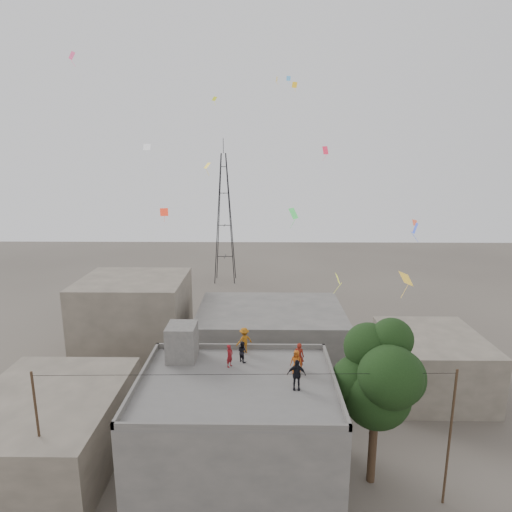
{
  "coord_description": "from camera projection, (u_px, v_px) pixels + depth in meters",
  "views": [
    {
      "loc": [
        1.25,
        -19.61,
        17.02
      ],
      "look_at": [
        0.94,
        2.89,
        11.98
      ],
      "focal_mm": 30.0,
      "sensor_mm": 36.0,
      "label": 1
    }
  ],
  "objects": [
    {
      "name": "neighbor_north",
      "position": [
        270.0,
        337.0,
        35.96
      ],
      "size": [
        12.0,
        9.0,
        5.0
      ],
      "primitive_type": "cube",
      "color": "#54524F",
      "rests_on": "ground"
    },
    {
      "name": "main_building",
      "position": [
        237.0,
        436.0,
        22.2
      ],
      "size": [
        10.0,
        8.0,
        6.1
      ],
      "color": "#54524F",
      "rests_on": "ground"
    },
    {
      "name": "person_red_adult",
      "position": [
        299.0,
        356.0,
        22.72
      ],
      "size": [
        0.63,
        0.5,
        1.5
      ],
      "primitive_type": "imported",
      "rotation": [
        0.0,
        0.0,
        2.86
      ],
      "color": "maroon",
      "rests_on": "main_building"
    },
    {
      "name": "person_dark_adult",
      "position": [
        296.0,
        375.0,
        20.72
      ],
      "size": [
        0.92,
        0.42,
        1.54
      ],
      "primitive_type": "imported",
      "rotation": [
        0.0,
        0.0,
        -0.04
      ],
      "color": "black",
      "rests_on": "main_building"
    },
    {
      "name": "neighbor_west",
      "position": [
        48.0,
        428.0,
        24.53
      ],
      "size": [
        8.0,
        10.0,
        4.0
      ],
      "primitive_type": "cube",
      "color": "#5F564B",
      "rests_on": "ground"
    },
    {
      "name": "kites",
      "position": [
        285.0,
        182.0,
        24.9
      ],
      "size": [
        20.05,
        17.02,
        12.98
      ],
      "color": "#FF361A",
      "rests_on": "ground"
    },
    {
      "name": "transmission_tower",
      "position": [
        224.0,
        218.0,
        59.97
      ],
      "size": [
        2.97,
        2.97,
        20.01
      ],
      "color": "black",
      "rests_on": "ground"
    },
    {
      "name": "person_orange_adult",
      "position": [
        244.0,
        340.0,
        24.69
      ],
      "size": [
        1.14,
        0.98,
        1.53
      ],
      "primitive_type": "imported",
      "rotation": [
        0.0,
        0.0,
        -2.63
      ],
      "color": "#9A5611",
      "rests_on": "main_building"
    },
    {
      "name": "tree",
      "position": [
        380.0,
        377.0,
        22.02
      ],
      "size": [
        4.9,
        4.6,
        9.1
      ],
      "color": "black",
      "rests_on": "ground"
    },
    {
      "name": "person_dark_child",
      "position": [
        242.0,
        352.0,
        23.65
      ],
      "size": [
        0.71,
        0.72,
        1.17
      ],
      "primitive_type": "imported",
      "rotation": [
        0.0,
        0.0,
        2.33
      ],
      "color": "black",
      "rests_on": "main_building"
    },
    {
      "name": "stair_head_box",
      "position": [
        182.0,
        342.0,
        23.9
      ],
      "size": [
        1.6,
        1.8,
        2.0
      ],
      "primitive_type": "cube",
      "color": "#54524F",
      "rests_on": "main_building"
    },
    {
      "name": "utility_line",
      "position": [
        246.0,
        438.0,
        20.81
      ],
      "size": [
        20.12,
        0.62,
        7.4
      ],
      "color": "black",
      "rests_on": "ground"
    },
    {
      "name": "ground",
      "position": [
        238.0,
        486.0,
        22.87
      ],
      "size": [
        140.0,
        140.0,
        0.0
      ],
      "primitive_type": "plane",
      "color": "#48423B",
      "rests_on": "ground"
    },
    {
      "name": "neighbor_east",
      "position": [
        432.0,
        363.0,
        31.96
      ],
      "size": [
        7.0,
        8.0,
        4.4
      ],
      "primitive_type": "cube",
      "color": "#5F564B",
      "rests_on": "ground"
    },
    {
      "name": "person_orange_child",
      "position": [
        296.0,
        362.0,
        22.32
      ],
      "size": [
        0.73,
        0.61,
        1.28
      ],
      "primitive_type": "imported",
      "rotation": [
        0.0,
        0.0,
        -0.39
      ],
      "color": "#AC4D13",
      "rests_on": "main_building"
    },
    {
      "name": "person_red_child",
      "position": [
        230.0,
        356.0,
        23.04
      ],
      "size": [
        0.49,
        0.55,
        1.26
      ],
      "primitive_type": "imported",
      "rotation": [
        0.0,
        0.0,
        1.03
      ],
      "color": "maroon",
      "rests_on": "main_building"
    },
    {
      "name": "parapet",
      "position": [
        237.0,
        379.0,
        21.51
      ],
      "size": [
        10.0,
        8.0,
        0.3
      ],
      "color": "#54524F",
      "rests_on": "main_building"
    },
    {
      "name": "neighbor_northwest",
      "position": [
        135.0,
        317.0,
        37.85
      ],
      "size": [
        9.0,
        8.0,
        7.0
      ],
      "primitive_type": "cube",
      "color": "#5F564B",
      "rests_on": "ground"
    }
  ]
}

